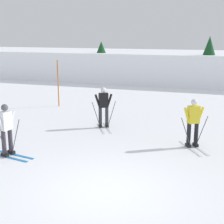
{
  "coord_description": "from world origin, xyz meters",
  "views": [
    {
      "loc": [
        2.6,
        -7.29,
        3.89
      ],
      "look_at": [
        -1.36,
        4.58,
        0.9
      ],
      "focal_mm": 53.31,
      "sensor_mm": 36.0,
      "label": 1
    }
  ],
  "objects_px": {
    "conifer_far_left": "(209,58)",
    "conifer_far_right": "(101,57)",
    "skier_yellow": "(193,122)",
    "trail_marker_pole": "(58,83)",
    "skier_black": "(104,106)",
    "skier_white": "(6,128)"
  },
  "relations": [
    {
      "from": "skier_black",
      "to": "trail_marker_pole",
      "type": "height_order",
      "value": "trail_marker_pole"
    },
    {
      "from": "skier_yellow",
      "to": "skier_black",
      "type": "bearing_deg",
      "value": 160.15
    },
    {
      "from": "skier_black",
      "to": "skier_yellow",
      "type": "xyz_separation_m",
      "value": [
        3.77,
        -1.36,
        -0.0
      ]
    },
    {
      "from": "conifer_far_left",
      "to": "conifer_far_right",
      "type": "relative_size",
      "value": 1.13
    },
    {
      "from": "trail_marker_pole",
      "to": "conifer_far_right",
      "type": "distance_m",
      "value": 9.3
    },
    {
      "from": "conifer_far_left",
      "to": "conifer_far_right",
      "type": "xyz_separation_m",
      "value": [
        -8.22,
        0.03,
        -0.11
      ]
    },
    {
      "from": "skier_black",
      "to": "conifer_far_right",
      "type": "xyz_separation_m",
      "value": [
        -4.65,
        12.38,
        1.06
      ]
    },
    {
      "from": "skier_black",
      "to": "conifer_far_left",
      "type": "height_order",
      "value": "conifer_far_left"
    },
    {
      "from": "skier_white",
      "to": "skier_yellow",
      "type": "xyz_separation_m",
      "value": [
        5.59,
        2.73,
        0.0
      ]
    },
    {
      "from": "skier_yellow",
      "to": "conifer_far_left",
      "type": "distance_m",
      "value": 13.76
    },
    {
      "from": "skier_yellow",
      "to": "conifer_far_right",
      "type": "bearing_deg",
      "value": 121.49
    },
    {
      "from": "trail_marker_pole",
      "to": "conifer_far_left",
      "type": "xyz_separation_m",
      "value": [
        7.3,
        9.19,
        0.85
      ]
    },
    {
      "from": "skier_white",
      "to": "trail_marker_pole",
      "type": "xyz_separation_m",
      "value": [
        -1.9,
        7.24,
        0.33
      ]
    },
    {
      "from": "skier_black",
      "to": "conifer_far_right",
      "type": "distance_m",
      "value": 13.26
    },
    {
      "from": "skier_yellow",
      "to": "trail_marker_pole",
      "type": "relative_size",
      "value": 0.69
    },
    {
      "from": "skier_yellow",
      "to": "conifer_far_left",
      "type": "relative_size",
      "value": 0.47
    },
    {
      "from": "skier_black",
      "to": "trail_marker_pole",
      "type": "distance_m",
      "value": 4.89
    },
    {
      "from": "skier_white",
      "to": "trail_marker_pole",
      "type": "bearing_deg",
      "value": 104.7
    },
    {
      "from": "skier_black",
      "to": "conifer_far_right",
      "type": "height_order",
      "value": "conifer_far_right"
    },
    {
      "from": "trail_marker_pole",
      "to": "skier_white",
      "type": "bearing_deg",
      "value": -75.3
    },
    {
      "from": "skier_white",
      "to": "trail_marker_pole",
      "type": "distance_m",
      "value": 7.49
    },
    {
      "from": "skier_yellow",
      "to": "trail_marker_pole",
      "type": "height_order",
      "value": "trail_marker_pole"
    }
  ]
}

